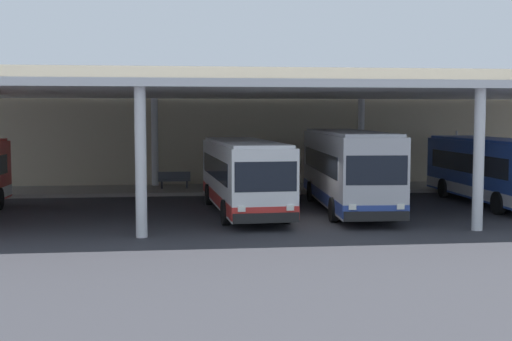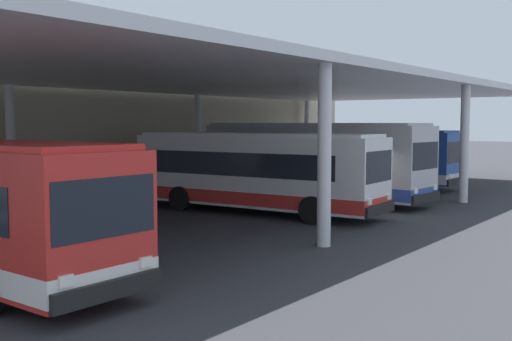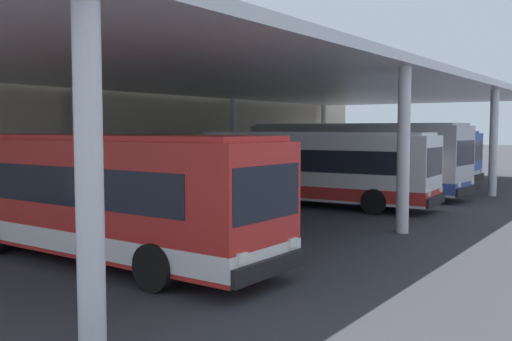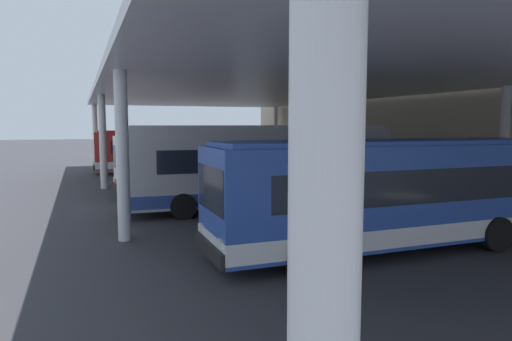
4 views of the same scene
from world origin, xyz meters
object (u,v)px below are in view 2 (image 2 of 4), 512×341
at_px(bus_second_bay, 255,171).
at_px(bus_middle_bay, 311,160).
at_px(bus_far_bay, 364,157).
at_px(bench_waiting, 57,189).
at_px(trash_bin, 122,182).
at_px(banner_sign, 280,148).

bearing_deg(bus_second_bay, bus_middle_bay, 3.98).
xyz_separation_m(bus_far_bay, bench_waiting, (-15.13, 7.41, -0.99)).
height_order(bus_middle_bay, bench_waiting, bus_middle_bay).
height_order(bus_second_bay, bench_waiting, bus_second_bay).
bearing_deg(bus_second_bay, bus_far_bay, 6.24).
bearing_deg(bus_second_bay, trash_bin, 85.14).
bearing_deg(bench_waiting, bus_second_bay, -70.86).
xyz_separation_m(bus_far_bay, banner_sign, (1.01, 6.53, 0.32)).
height_order(bus_far_bay, trash_bin, bus_far_bay).
distance_m(bus_middle_bay, bus_far_bay, 7.41).
distance_m(bus_second_bay, bus_far_bay, 12.18).
distance_m(bus_middle_bay, bench_waiting, 11.52).
bearing_deg(trash_bin, bench_waiting, -179.52).
distance_m(bus_middle_bay, banner_sign, 11.25).
distance_m(bus_far_bay, bench_waiting, 16.88).
height_order(bus_far_bay, banner_sign, banner_sign).
bearing_deg(bus_far_bay, trash_bin, 146.77).
relative_size(bus_middle_bay, bench_waiting, 6.37).
bearing_deg(bench_waiting, banner_sign, -3.11).
bearing_deg(bus_far_bay, banner_sign, 81.18).
height_order(bus_middle_bay, trash_bin, bus_middle_bay).
xyz_separation_m(bus_second_bay, bus_middle_bay, (4.76, 0.33, 0.19)).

